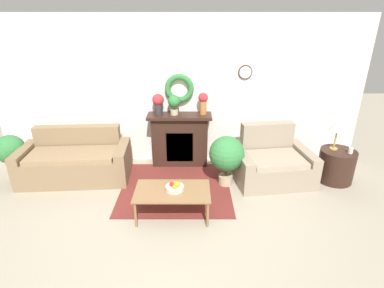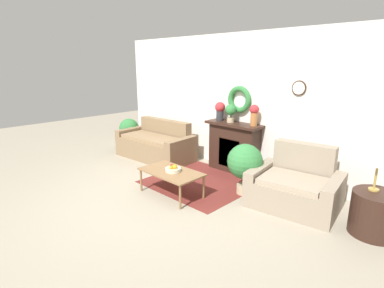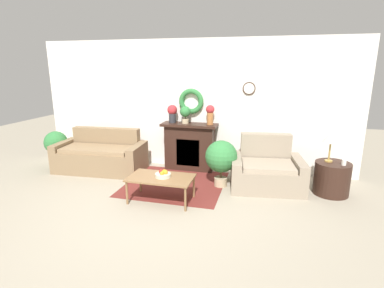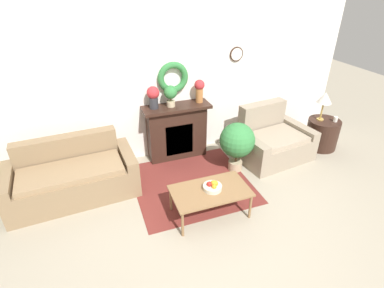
{
  "view_description": "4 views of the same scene",
  "coord_description": "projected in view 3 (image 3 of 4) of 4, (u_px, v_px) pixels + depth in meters",
  "views": [
    {
      "loc": [
        0.27,
        -2.87,
        2.65
      ],
      "look_at": [
        0.25,
        1.19,
        0.9
      ],
      "focal_mm": 28.0,
      "sensor_mm": 36.0,
      "label": 1
    },
    {
      "loc": [
        3.46,
        -2.39,
        2.13
      ],
      "look_at": [
        -0.29,
        1.47,
        0.67
      ],
      "focal_mm": 28.0,
      "sensor_mm": 36.0,
      "label": 2
    },
    {
      "loc": [
        1.62,
        -3.58,
        2.15
      ],
      "look_at": [
        0.29,
        1.57,
        0.76
      ],
      "focal_mm": 28.0,
      "sensor_mm": 36.0,
      "label": 3
    },
    {
      "loc": [
        -1.33,
        -2.21,
        2.94
      ],
      "look_at": [
        -0.0,
        1.43,
        0.73
      ],
      "focal_mm": 28.0,
      "sensor_mm": 36.0,
      "label": 4
    }
  ],
  "objects": [
    {
      "name": "vase_on_mantel_left",
      "position": [
        172.0,
        113.0,
        6.27
      ],
      "size": [
        0.21,
        0.21,
        0.37
      ],
      "color": "#2D2D33",
      "rests_on": "fireplace"
    },
    {
      "name": "side_table_by_loveseat",
      "position": [
        332.0,
        178.0,
        5.14
      ],
      "size": [
        0.59,
        0.59,
        0.56
      ],
      "color": "#331E16",
      "rests_on": "ground_plane"
    },
    {
      "name": "wall_back",
      "position": [
        190.0,
        105.0,
        6.34
      ],
      "size": [
        6.8,
        0.17,
        2.7
      ],
      "color": "white",
      "rests_on": "ground_plane"
    },
    {
      "name": "loveseat_right",
      "position": [
        266.0,
        170.0,
        5.46
      ],
      "size": [
        1.38,
        1.11,
        0.92
      ],
      "rotation": [
        0.0,
        0.0,
        0.13
      ],
      "color": "gray",
      "rests_on": "ground_plane"
    },
    {
      "name": "potted_plant_on_mantel",
      "position": [
        185.0,
        113.0,
        6.18
      ],
      "size": [
        0.22,
        0.22,
        0.36
      ],
      "color": "tan",
      "rests_on": "fireplace"
    },
    {
      "name": "vase_on_mantel_right",
      "position": [
        210.0,
        113.0,
        6.07
      ],
      "size": [
        0.17,
        0.17,
        0.4
      ],
      "color": "#AD6B38",
      "rests_on": "fireplace"
    },
    {
      "name": "floor_rug",
      "position": [
        175.0,
        184.0,
        5.64
      ],
      "size": [
        1.8,
        1.7,
        0.01
      ],
      "color": "maroon",
      "rests_on": "ground_plane"
    },
    {
      "name": "potted_plant_floor_by_couch",
      "position": [
        56.0,
        144.0,
        6.61
      ],
      "size": [
        0.5,
        0.5,
        0.77
      ],
      "color": "tan",
      "rests_on": "ground_plane"
    },
    {
      "name": "fruit_bowl",
      "position": [
        163.0,
        174.0,
        4.83
      ],
      "size": [
        0.26,
        0.26,
        0.12
      ],
      "color": "beige",
      "rests_on": "coffee_table"
    },
    {
      "name": "coffee_table",
      "position": [
        161.0,
        179.0,
        4.85
      ],
      "size": [
        1.05,
        0.6,
        0.41
      ],
      "color": "olive",
      "rests_on": "ground_plane"
    },
    {
      "name": "mug",
      "position": [
        344.0,
        163.0,
        4.93
      ],
      "size": [
        0.07,
        0.07,
        0.1
      ],
      "color": "silver",
      "rests_on": "side_table_by_loveseat"
    },
    {
      "name": "potted_plant_floor_by_loveseat",
      "position": [
        221.0,
        158.0,
        5.42
      ],
      "size": [
        0.58,
        0.58,
        0.86
      ],
      "color": "tan",
      "rests_on": "ground_plane"
    },
    {
      "name": "table_lamp",
      "position": [
        331.0,
        137.0,
        5.04
      ],
      "size": [
        0.27,
        0.27,
        0.54
      ],
      "color": "#B28E42",
      "rests_on": "side_table_by_loveseat"
    },
    {
      "name": "couch_left",
      "position": [
        101.0,
        156.0,
        6.33
      ],
      "size": [
        1.88,
        0.98,
        0.86
      ],
      "rotation": [
        0.0,
        0.0,
        0.06
      ],
      "color": "#846B4C",
      "rests_on": "ground_plane"
    },
    {
      "name": "ground_plane",
      "position": [
        145.0,
        221.0,
        4.29
      ],
      "size": [
        16.0,
        16.0,
        0.0
      ],
      "primitive_type": "plane",
      "color": "#9E937F"
    },
    {
      "name": "fireplace",
      "position": [
        190.0,
        146.0,
        6.35
      ],
      "size": [
        1.17,
        0.41,
        1.0
      ],
      "color": "#331E16",
      "rests_on": "ground_plane"
    }
  ]
}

